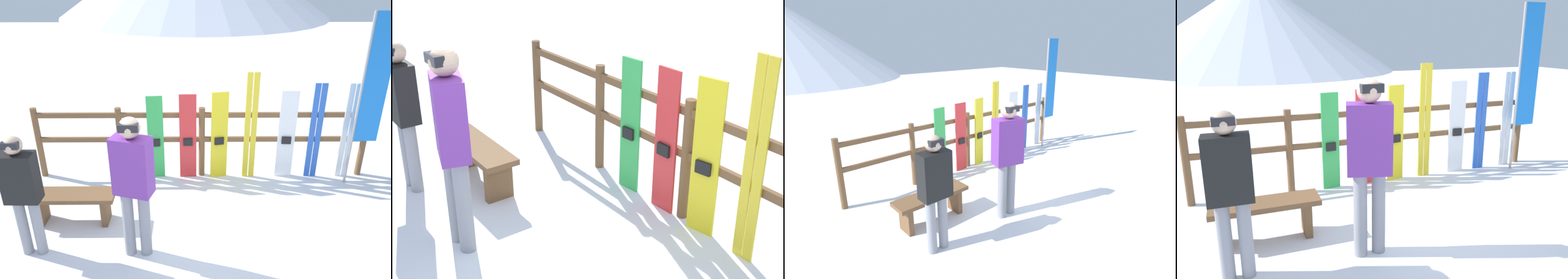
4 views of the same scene
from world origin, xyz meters
TOP-DOWN VIEW (x-y plane):
  - ground_plane at (0.00, 0.00)m, footprint 40.00×40.00m
  - fence at (0.00, 1.77)m, footprint 5.40×0.10m
  - bench at (-1.78, 0.50)m, footprint 1.16×0.36m
  - person_purple at (-0.82, -0.14)m, footprint 0.48×0.35m
  - person_black at (-2.10, -0.12)m, footprint 0.40×0.22m
  - snowboard_green at (-0.74, 1.71)m, footprint 0.26×0.07m
  - snowboard_red at (-0.22, 1.71)m, footprint 0.27×0.06m
  - snowboard_yellow at (0.28, 1.71)m, footprint 0.27×0.09m
  - ski_pair_yellow at (0.77, 1.72)m, footprint 0.20×0.02m
  - snowboard_white at (1.36, 1.71)m, footprint 0.27×0.07m
  - ski_pair_blue at (1.82, 1.72)m, footprint 0.19×0.02m
  - ski_pair_white at (2.34, 1.72)m, footprint 0.20×0.02m
  - rental_flag at (2.46, 1.50)m, footprint 0.40×0.04m

SIDE VIEW (x-z plane):
  - ground_plane at x=0.00m, z-range 0.00..0.00m
  - bench at x=-1.78m, z-range 0.10..0.56m
  - snowboard_green at x=-0.74m, z-range 0.00..1.42m
  - fence at x=0.00m, z-range 0.11..1.32m
  - snowboard_red at x=-0.22m, z-range 0.00..1.44m
  - snowboard_yellow at x=0.28m, z-range 0.00..1.48m
  - snowboard_white at x=1.36m, z-range 0.00..1.50m
  - ski_pair_white at x=2.34m, z-range 0.00..1.61m
  - ski_pair_blue at x=1.82m, z-range 0.00..1.62m
  - ski_pair_yellow at x=0.77m, z-range 0.00..1.79m
  - person_black at x=-2.10m, z-range 0.13..1.71m
  - person_purple at x=-0.82m, z-range 0.16..1.96m
  - rental_flag at x=2.46m, z-range 0.25..2.94m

